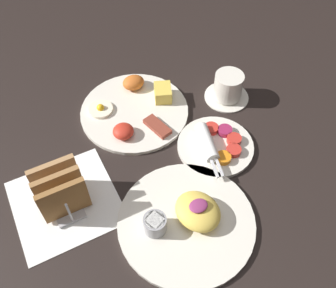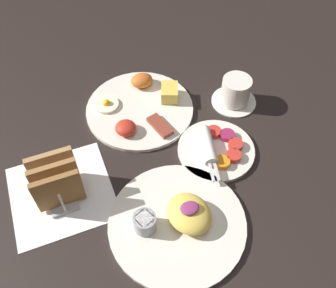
{
  "view_description": "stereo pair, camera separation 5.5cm",
  "coord_description": "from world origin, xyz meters",
  "px_view_note": "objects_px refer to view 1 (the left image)",
  "views": [
    {
      "loc": [
        -0.14,
        -0.45,
        0.73
      ],
      "look_at": [
        0.11,
        0.04,
        0.03
      ],
      "focal_mm": 40.0,
      "sensor_mm": 36.0,
      "label": 1
    },
    {
      "loc": [
        -0.09,
        -0.47,
        0.73
      ],
      "look_at": [
        0.11,
        0.04,
        0.03
      ],
      "focal_mm": 40.0,
      "sensor_mm": 36.0,
      "label": 2
    }
  ],
  "objects_px": {
    "plate_breakfast": "(135,109)",
    "plate_foreground": "(187,219)",
    "toast_rack": "(60,190)",
    "plate_condiments": "(215,145)",
    "coffee_cup": "(228,88)"
  },
  "relations": [
    {
      "from": "plate_breakfast",
      "to": "plate_foreground",
      "type": "xyz_separation_m",
      "value": [
        -0.04,
        -0.34,
        0.0
      ]
    },
    {
      "from": "plate_foreground",
      "to": "toast_rack",
      "type": "relative_size",
      "value": 2.51
    },
    {
      "from": "plate_condiments",
      "to": "toast_rack",
      "type": "bearing_deg",
      "value": 176.63
    },
    {
      "from": "plate_breakfast",
      "to": "plate_foreground",
      "type": "relative_size",
      "value": 0.97
    },
    {
      "from": "toast_rack",
      "to": "coffee_cup",
      "type": "xyz_separation_m",
      "value": [
        0.49,
        0.11,
        -0.02
      ]
    },
    {
      "from": "plate_condiments",
      "to": "coffee_cup",
      "type": "relative_size",
      "value": 1.57
    },
    {
      "from": "plate_breakfast",
      "to": "coffee_cup",
      "type": "bearing_deg",
      "value": -15.25
    },
    {
      "from": "plate_breakfast",
      "to": "coffee_cup",
      "type": "height_order",
      "value": "coffee_cup"
    },
    {
      "from": "plate_breakfast",
      "to": "plate_foreground",
      "type": "height_order",
      "value": "plate_foreground"
    },
    {
      "from": "plate_foreground",
      "to": "coffee_cup",
      "type": "distance_m",
      "value": 0.39
    },
    {
      "from": "plate_condiments",
      "to": "plate_foreground",
      "type": "relative_size",
      "value": 0.65
    },
    {
      "from": "toast_rack",
      "to": "coffee_cup",
      "type": "distance_m",
      "value": 0.5
    },
    {
      "from": "plate_foreground",
      "to": "coffee_cup",
      "type": "xyz_separation_m",
      "value": [
        0.28,
        0.28,
        0.02
      ]
    },
    {
      "from": "toast_rack",
      "to": "plate_condiments",
      "type": "bearing_deg",
      "value": -3.37
    },
    {
      "from": "coffee_cup",
      "to": "plate_condiments",
      "type": "bearing_deg",
      "value": -131.75
    }
  ]
}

